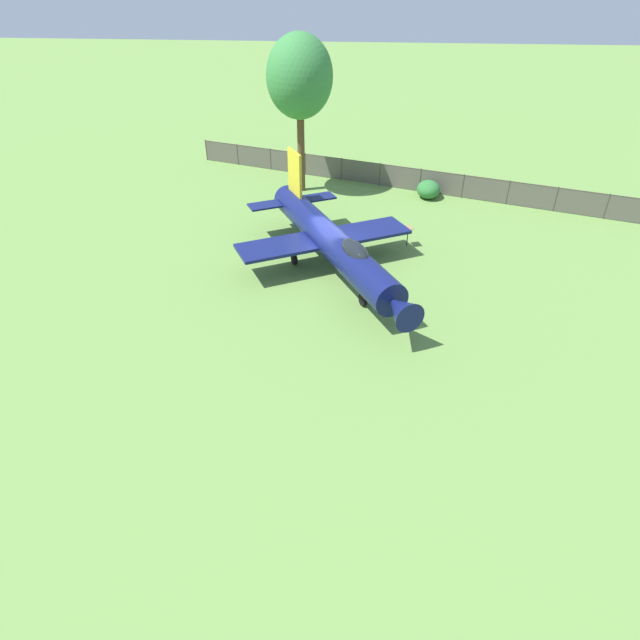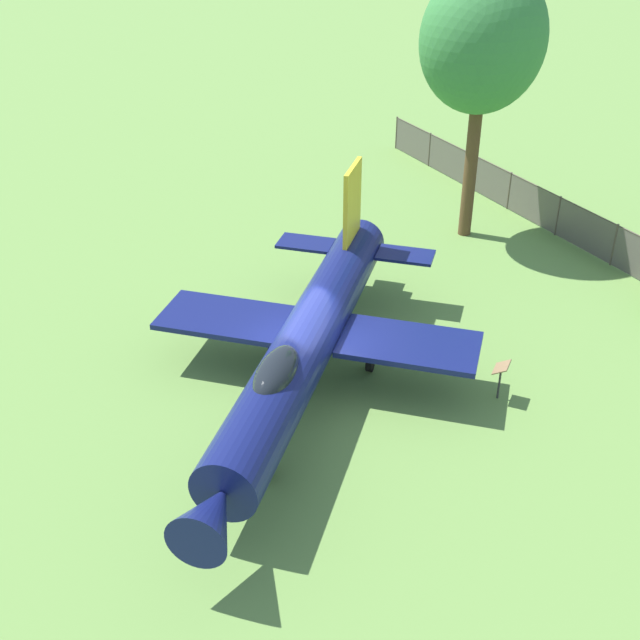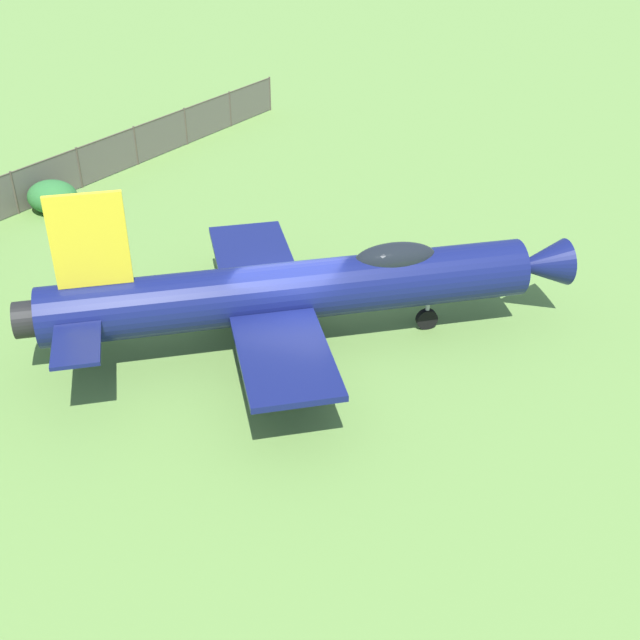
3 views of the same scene
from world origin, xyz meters
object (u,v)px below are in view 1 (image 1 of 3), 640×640
(display_jet, at_px, (333,242))
(shade_tree, at_px, (300,78))
(shrub_near_fence, at_px, (428,189))
(info_plaque, at_px, (408,232))

(display_jet, distance_m, shade_tree, 13.45)
(shrub_near_fence, xyz_separation_m, info_plaque, (-7.66, 1.67, 0.27))
(display_jet, xyz_separation_m, shade_tree, (11.84, 3.12, 5.58))
(shade_tree, distance_m, info_plaque, 12.62)
(display_jet, bearing_deg, shade_tree, 165.96)
(display_jet, height_order, shade_tree, shade_tree)
(display_jet, relative_size, shrub_near_fence, 7.34)
(shade_tree, xyz_separation_m, info_plaque, (-8.28, -7.03, -6.42))
(display_jet, bearing_deg, info_plaque, 103.50)
(display_jet, relative_size, shade_tree, 1.37)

